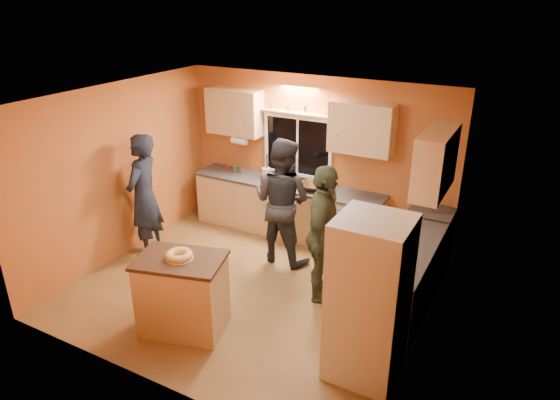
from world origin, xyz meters
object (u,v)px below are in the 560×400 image
Objects in this scene: refrigerator at (369,300)px; person_right at (323,235)px; person_center at (282,201)px; person_left at (144,197)px; island at (183,294)px.

person_right reaches higher than refrigerator.
person_left is at bearing 27.86° from person_center.
island is at bearing 39.68° from person_left.
person_right reaches higher than island.
person_center is 1.16m from person_right.
person_center is 1.02× the size of person_right.
person_center is at bearing 100.05° from person_left.
person_left is 2.83m from person_right.
island is 2.11m from person_center.
person_left is (-1.65, 1.22, 0.47)m from island.
refrigerator is at bearing -6.81° from island.
person_right is at bearing 79.36° from person_left.
refrigerator is at bearing -151.99° from person_right.
island is 1.86m from person_right.
person_left is at bearing 78.62° from person_right.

